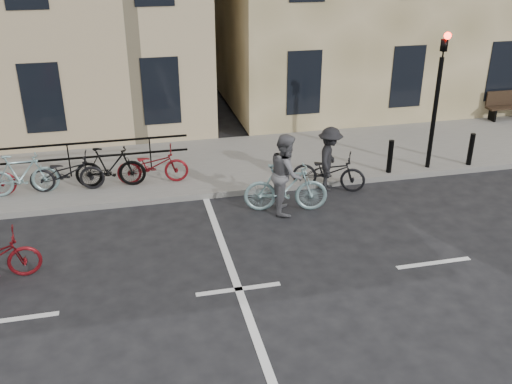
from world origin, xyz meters
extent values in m
plane|color=black|center=(0.00, 0.00, 0.00)|extent=(120.00, 120.00, 0.00)
cube|color=slate|center=(-4.00, 6.00, 0.07)|extent=(46.00, 4.00, 0.15)
cylinder|color=black|center=(6.20, 4.35, 1.65)|extent=(0.12, 0.12, 3.00)
imported|color=black|center=(6.20, 4.35, 3.60)|extent=(0.15, 0.18, 0.90)
sphere|color=#FF0C05|center=(6.20, 4.23, 3.70)|extent=(0.18, 0.18, 0.18)
cylinder|color=black|center=(5.00, 4.25, 0.60)|extent=(0.14, 0.14, 0.90)
cylinder|color=black|center=(7.40, 4.25, 0.60)|extent=(0.14, 0.14, 0.90)
cube|color=black|center=(10.40, 7.65, 0.35)|extent=(0.06, 0.38, 0.40)
cube|color=black|center=(11.00, 7.65, 0.58)|extent=(1.60, 0.40, 0.06)
cube|color=black|center=(11.00, 7.83, 0.87)|extent=(1.60, 0.06, 0.50)
cube|color=black|center=(-4.35, 5.90, 0.62)|extent=(8.30, 0.04, 0.95)
imported|color=#7FA3A6|center=(-4.35, 5.00, 0.68)|extent=(1.75, 0.49, 1.05)
imported|color=black|center=(-3.30, 5.00, 0.62)|extent=(1.80, 0.63, 0.95)
imported|color=black|center=(-2.25, 5.00, 0.68)|extent=(1.75, 0.49, 1.05)
imported|color=maroon|center=(-1.20, 5.00, 0.62)|extent=(1.80, 0.63, 0.95)
imported|color=#7FA3A6|center=(1.75, 2.96, 0.59)|extent=(2.04, 0.94, 1.18)
imported|color=#5C5C61|center=(1.75, 2.96, 0.95)|extent=(0.89, 1.05, 1.91)
imported|color=black|center=(3.16, 3.90, 0.49)|extent=(1.95, 1.41, 0.98)
imported|color=black|center=(3.16, 3.90, 0.83)|extent=(1.03, 1.23, 1.66)
camera|label=1|loc=(-1.71, -8.70, 6.09)|focal=40.00mm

